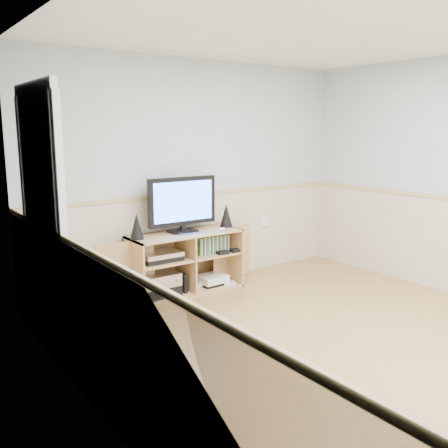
{
  "coord_description": "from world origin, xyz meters",
  "views": [
    {
      "loc": [
        -3.01,
        -2.51,
        1.73
      ],
      "look_at": [
        -0.36,
        1.2,
        0.87
      ],
      "focal_mm": 40.0,
      "sensor_mm": 36.0,
      "label": 1
    }
  ],
  "objects_px": {
    "media_cabinet": "(183,261)",
    "monitor": "(182,203)",
    "game_consoles": "(211,280)",
    "keyboard": "(193,234)"
  },
  "relations": [
    {
      "from": "media_cabinet",
      "to": "monitor",
      "type": "relative_size",
      "value": 2.4
    },
    {
      "from": "media_cabinet",
      "to": "game_consoles",
      "type": "distance_m",
      "value": 0.42
    },
    {
      "from": "media_cabinet",
      "to": "keyboard",
      "type": "xyz_separation_m",
      "value": [
        0.01,
        -0.19,
        0.32
      ]
    },
    {
      "from": "monitor",
      "to": "keyboard",
      "type": "height_order",
      "value": "monitor"
    },
    {
      "from": "monitor",
      "to": "keyboard",
      "type": "distance_m",
      "value": 0.37
    },
    {
      "from": "monitor",
      "to": "game_consoles",
      "type": "xyz_separation_m",
      "value": [
        0.32,
        -0.06,
        -0.9
      ]
    },
    {
      "from": "keyboard",
      "to": "media_cabinet",
      "type": "bearing_deg",
      "value": 105.73
    },
    {
      "from": "keyboard",
      "to": "monitor",
      "type": "bearing_deg",
      "value": 105.82
    },
    {
      "from": "monitor",
      "to": "game_consoles",
      "type": "bearing_deg",
      "value": -10.8
    },
    {
      "from": "keyboard",
      "to": "game_consoles",
      "type": "distance_m",
      "value": 0.67
    }
  ]
}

